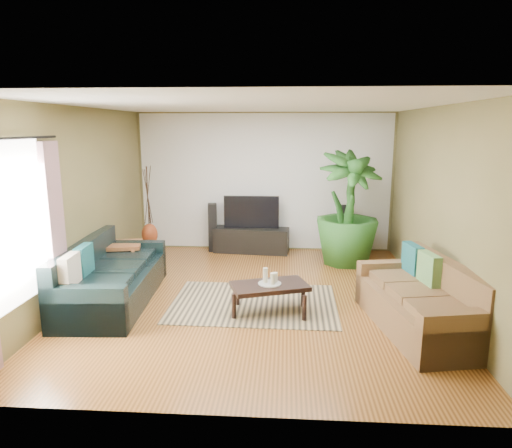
# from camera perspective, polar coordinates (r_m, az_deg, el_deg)

# --- Properties ---
(floor) EXTENTS (5.50, 5.50, 0.00)m
(floor) POSITION_cam_1_polar(r_m,az_deg,el_deg) (6.66, -0.12, -9.24)
(floor) COLOR #945926
(floor) RESTS_ON ground
(ceiling) EXTENTS (5.50, 5.50, 0.00)m
(ceiling) POSITION_cam_1_polar(r_m,az_deg,el_deg) (6.21, -0.13, 14.67)
(ceiling) COLOR white
(ceiling) RESTS_ON ground
(wall_back) EXTENTS (5.00, 0.00, 5.00)m
(wall_back) POSITION_cam_1_polar(r_m,az_deg,el_deg) (9.01, 1.09, 5.25)
(wall_back) COLOR olive
(wall_back) RESTS_ON ground
(wall_front) EXTENTS (5.00, 0.00, 5.00)m
(wall_front) POSITION_cam_1_polar(r_m,az_deg,el_deg) (3.62, -3.15, -5.07)
(wall_front) COLOR olive
(wall_front) RESTS_ON ground
(wall_left) EXTENTS (0.00, 5.50, 5.50)m
(wall_left) POSITION_cam_1_polar(r_m,az_deg,el_deg) (6.93, -21.24, 2.37)
(wall_left) COLOR olive
(wall_left) RESTS_ON ground
(wall_right) EXTENTS (0.00, 5.50, 5.50)m
(wall_right) POSITION_cam_1_polar(r_m,az_deg,el_deg) (6.61, 22.05, 1.88)
(wall_right) COLOR olive
(wall_right) RESTS_ON ground
(backwall_panel) EXTENTS (4.90, 0.00, 4.90)m
(backwall_panel) POSITION_cam_1_polar(r_m,az_deg,el_deg) (9.00, 1.09, 5.24)
(backwall_panel) COLOR white
(backwall_panel) RESTS_ON ground
(window_pane) EXTENTS (0.00, 1.80, 1.80)m
(window_pane) POSITION_cam_1_polar(r_m,az_deg,el_deg) (5.53, -28.01, 0.03)
(window_pane) COLOR white
(window_pane) RESTS_ON ground
(curtain_far) EXTENTS (0.08, 0.35, 2.20)m
(curtain_far) POSITION_cam_1_polar(r_m,az_deg,el_deg) (6.19, -23.79, -0.80)
(curtain_far) COLOR gray
(curtain_far) RESTS_ON ground
(curtain_rod) EXTENTS (0.03, 1.90, 0.03)m
(curtain_rod) POSITION_cam_1_polar(r_m,az_deg,el_deg) (5.41, -28.50, 9.39)
(curtain_rod) COLOR black
(curtain_rod) RESTS_ON ground
(sofa_left) EXTENTS (1.12, 2.36, 0.85)m
(sofa_left) POSITION_cam_1_polar(r_m,az_deg,el_deg) (6.72, -17.40, -5.76)
(sofa_left) COLOR black
(sofa_left) RESTS_ON floor
(sofa_right) EXTENTS (1.22, 2.07, 0.85)m
(sofa_right) POSITION_cam_1_polar(r_m,az_deg,el_deg) (5.88, 19.65, -8.49)
(sofa_right) COLOR brown
(sofa_right) RESTS_ON floor
(area_rug) EXTENTS (2.31, 1.65, 0.01)m
(area_rug) POSITION_cam_1_polar(r_m,az_deg,el_deg) (6.46, -0.27, -9.86)
(area_rug) COLOR #9D885C
(area_rug) RESTS_ON floor
(coffee_table) EXTENTS (1.10, 0.83, 0.40)m
(coffee_table) POSITION_cam_1_polar(r_m,az_deg,el_deg) (6.09, 1.71, -9.28)
(coffee_table) COLOR black
(coffee_table) RESTS_ON floor
(candle_tray) EXTENTS (0.30, 0.30, 0.01)m
(candle_tray) POSITION_cam_1_polar(r_m,az_deg,el_deg) (6.02, 1.73, -7.45)
(candle_tray) COLOR gray
(candle_tray) RESTS_ON coffee_table
(candle_tall) EXTENTS (0.06, 0.06, 0.20)m
(candle_tall) POSITION_cam_1_polar(r_m,az_deg,el_deg) (6.02, 1.17, -6.41)
(candle_tall) COLOR beige
(candle_tall) RESTS_ON candle_tray
(candle_mid) EXTENTS (0.06, 0.06, 0.15)m
(candle_mid) POSITION_cam_1_polar(r_m,az_deg,el_deg) (5.96, 2.10, -6.84)
(candle_mid) COLOR beige
(candle_mid) RESTS_ON candle_tray
(candle_short) EXTENTS (0.06, 0.06, 0.12)m
(candle_short) POSITION_cam_1_polar(r_m,az_deg,el_deg) (6.05, 2.42, -6.66)
(candle_short) COLOR beige
(candle_short) RESTS_ON candle_tray
(tv_stand) EXTENTS (1.49, 0.57, 0.48)m
(tv_stand) POSITION_cam_1_polar(r_m,az_deg,el_deg) (8.95, -0.58, -2.02)
(tv_stand) COLOR black
(tv_stand) RESTS_ON floor
(television) EXTENTS (1.07, 0.06, 0.63)m
(television) POSITION_cam_1_polar(r_m,az_deg,el_deg) (8.85, -0.58, 1.51)
(television) COLOR black
(television) RESTS_ON tv_stand
(speaker_left) EXTENTS (0.20, 0.22, 0.95)m
(speaker_left) POSITION_cam_1_polar(r_m,az_deg,el_deg) (9.02, -5.45, -0.43)
(speaker_left) COLOR black
(speaker_left) RESTS_ON floor
(speaker_right) EXTENTS (0.19, 0.20, 0.95)m
(speaker_right) POSITION_cam_1_polar(r_m,az_deg,el_deg) (8.97, 10.95, -0.69)
(speaker_right) COLOR black
(speaker_right) RESTS_ON floor
(potted_plant) EXTENTS (1.49, 1.49, 2.02)m
(potted_plant) POSITION_cam_1_polar(r_m,az_deg,el_deg) (8.22, 11.36, 1.96)
(potted_plant) COLOR #20531B
(potted_plant) RESTS_ON floor
(plant_pot) EXTENTS (0.37, 0.37, 0.29)m
(plant_pot) POSITION_cam_1_polar(r_m,az_deg,el_deg) (8.41, 11.12, -3.85)
(plant_pot) COLOR black
(plant_pot) RESTS_ON floor
(pedestal) EXTENTS (0.39, 0.39, 0.32)m
(pedestal) POSITION_cam_1_polar(r_m,az_deg,el_deg) (8.75, -13.05, -3.22)
(pedestal) COLOR gray
(pedestal) RESTS_ON floor
(vase) EXTENTS (0.29, 0.29, 0.41)m
(vase) POSITION_cam_1_polar(r_m,az_deg,el_deg) (8.68, -13.14, -1.28)
(vase) COLOR maroon
(vase) RESTS_ON pedestal
(side_table) EXTENTS (0.67, 0.67, 0.59)m
(side_table) POSITION_cam_1_polar(r_m,az_deg,el_deg) (7.69, -16.17, -4.45)
(side_table) COLOR brown
(side_table) RESTS_ON floor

